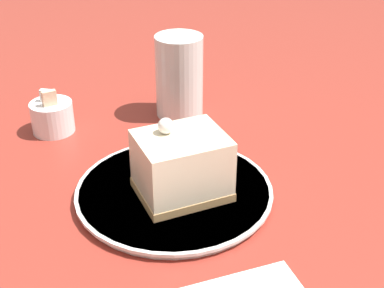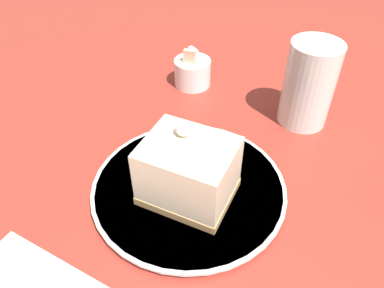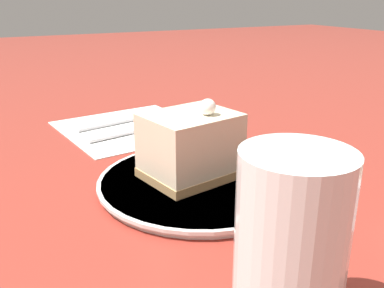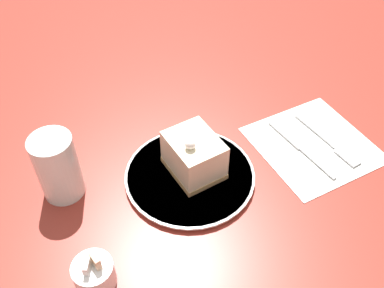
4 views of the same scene
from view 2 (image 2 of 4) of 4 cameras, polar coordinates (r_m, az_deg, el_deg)
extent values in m
plane|color=maroon|center=(0.46, -1.27, -8.07)|extent=(4.00, 4.00, 0.00)
cylinder|color=silver|center=(0.46, -0.03, -7.04)|extent=(0.23, 0.23, 0.01)
cylinder|color=silver|center=(0.46, -0.03, -6.76)|extent=(0.24, 0.24, 0.00)
cube|color=#AD8451|center=(0.45, -0.46, -7.07)|extent=(0.10, 0.11, 0.01)
cube|color=beige|center=(0.42, -0.49, -3.64)|extent=(0.10, 0.11, 0.07)
sphere|color=white|center=(0.40, -1.25, 2.40)|extent=(0.02, 0.02, 0.02)
cylinder|color=white|center=(0.64, 0.06, 10.84)|extent=(0.06, 0.06, 0.05)
cube|color=#D8B28C|center=(0.62, -0.35, 13.15)|extent=(0.01, 0.02, 0.02)
cube|color=white|center=(0.63, 0.17, 13.54)|extent=(0.02, 0.02, 0.02)
cylinder|color=silver|center=(0.56, 17.37, 8.67)|extent=(0.07, 0.07, 0.13)
camera|label=1|loc=(0.39, -98.63, -2.81)|focal=50.00mm
camera|label=3|loc=(0.66, 40.76, 20.49)|focal=40.00mm
camera|label=4|loc=(0.82, -36.85, 54.66)|focal=40.00mm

